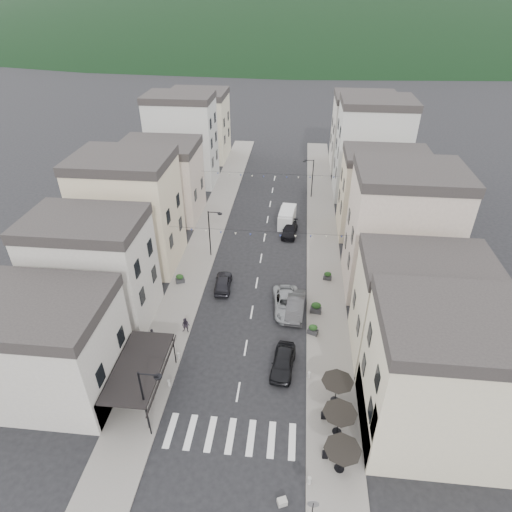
{
  "coord_description": "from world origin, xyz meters",
  "views": [
    {
      "loc": [
        3.81,
        -16.9,
        28.05
      ],
      "look_at": [
        -0.09,
        21.04,
        3.5
      ],
      "focal_mm": 30.0,
      "sensor_mm": 36.0,
      "label": 1
    }
  ],
  "objects": [
    {
      "name": "planter_lb",
      "position": [
        -8.39,
        20.07,
        0.64
      ],
      "size": [
        1.08,
        0.85,
        1.06
      ],
      "rotation": [
        0.0,
        0.0,
        0.4
      ],
      "color": "#2B2B2D",
      "rests_on": "sidewalk_left"
    },
    {
      "name": "parked_car_b",
      "position": [
        4.33,
        16.38,
        0.81
      ],
      "size": [
        2.0,
        5.01,
        1.62
      ],
      "primitive_type": "imported",
      "rotation": [
        0.0,
        0.0,
        -0.06
      ],
      "color": "#323335",
      "rests_on": "ground"
    },
    {
      "name": "pedestrian_b",
      "position": [
        -5.82,
        12.38,
        0.92
      ],
      "size": [
        0.82,
        0.66,
        1.6
      ],
      "primitive_type": "imported",
      "rotation": [
        0.0,
        0.0,
        -0.07
      ],
      "color": "black",
      "rests_on": "sidewalk_left"
    },
    {
      "name": "planter_la",
      "position": [
        -8.2,
        5.0,
        0.61
      ],
      "size": [
        1.0,
        0.73,
        1.01
      ],
      "rotation": [
        0.0,
        0.0,
        0.28
      ],
      "color": "#2E2E30",
      "rests_on": "sidewalk_left"
    },
    {
      "name": "planter_rb",
      "position": [
        6.38,
        16.5,
        0.72
      ],
      "size": [
        1.16,
        0.73,
        1.23
      ],
      "rotation": [
        0.0,
        0.0,
        -0.12
      ],
      "color": "#2C2C2E",
      "rests_on": "sidewalk_right"
    },
    {
      "name": "streetlamp_right_far",
      "position": [
        5.82,
        44.0,
        3.7
      ],
      "size": [
        1.7,
        0.56,
        6.0
      ],
      "color": "black",
      "rests_on": "ground"
    },
    {
      "name": "boutique_building",
      "position": [
        -15.5,
        5.0,
        4.0
      ],
      "size": [
        12.0,
        8.0,
        8.0
      ],
      "primitive_type": "cube",
      "color": "#ABA59D",
      "rests_on": "ground"
    },
    {
      "name": "traffic_sign",
      "position": [
        5.8,
        -3.5,
        1.93
      ],
      "size": [
        0.7,
        0.07,
        2.7
      ],
      "color": "black",
      "rests_on": "ground"
    },
    {
      "name": "streetlamp_left_near",
      "position": [
        -5.82,
        2.0,
        3.7
      ],
      "size": [
        1.7,
        0.56,
        6.0
      ],
      "color": "black",
      "rests_on": "ground"
    },
    {
      "name": "bunting_far",
      "position": [
        0.0,
        38.0,
        5.65
      ],
      "size": [
        19.0,
        0.28,
        0.62
      ],
      "color": "black",
      "rests_on": "ground"
    },
    {
      "name": "buildings_row_right",
      "position": [
        14.5,
        36.59,
        6.32
      ],
      "size": [
        10.2,
        54.16,
        14.5
      ],
      "color": "beige",
      "rests_on": "ground"
    },
    {
      "name": "planter_ra",
      "position": [
        6.06,
        13.36,
        0.64
      ],
      "size": [
        1.09,
        0.86,
        1.08
      ],
      "rotation": [
        0.0,
        0.0,
        -0.39
      ],
      "color": "#2A2A2C",
      "rests_on": "sidewalk_right"
    },
    {
      "name": "ground",
      "position": [
        0.0,
        0.0,
        0.0
      ],
      "size": [
        700.0,
        700.0,
        0.0
      ],
      "primitive_type": "plane",
      "color": "black",
      "rests_on": "ground"
    },
    {
      "name": "buildings_row_left",
      "position": [
        -14.5,
        37.75,
        6.12
      ],
      "size": [
        10.2,
        54.16,
        14.0
      ],
      "color": "#ABA59D",
      "rests_on": "ground"
    },
    {
      "name": "concrete_block_b",
      "position": [
        4.0,
        -2.46,
        0.23
      ],
      "size": [
        0.73,
        0.64,
        0.45
      ],
      "primitive_type": "cube",
      "rotation": [
        0.0,
        0.0,
        0.39
      ],
      "color": "gray",
      "rests_on": "ground"
    },
    {
      "name": "hill_backdrop",
      "position": [
        0.0,
        300.0,
        0.0
      ],
      "size": [
        640.0,
        360.0,
        70.0
      ],
      "primitive_type": "ellipsoid",
      "color": "black",
      "rests_on": "ground"
    },
    {
      "name": "planter_rc",
      "position": [
        7.76,
        22.31,
        0.6
      ],
      "size": [
        0.97,
        0.66,
        1.0
      ],
      "rotation": [
        0.0,
        0.0,
        -0.2
      ],
      "color": "#2C2C2F",
      "rests_on": "sidewalk_right"
    },
    {
      "name": "sidewalk_right",
      "position": [
        7.5,
        32.0,
        0.06
      ],
      "size": [
        4.0,
        76.0,
        0.12
      ],
      "primitive_type": "cube",
      "color": "slate",
      "rests_on": "ground"
    },
    {
      "name": "pedestrian_a",
      "position": [
        -8.49,
        10.68,
        0.9
      ],
      "size": [
        0.57,
        0.38,
        1.57
      ],
      "primitive_type": "imported",
      "rotation": [
        0.0,
        0.0,
        0.0
      ],
      "color": "black",
      "rests_on": "sidewalk_left"
    },
    {
      "name": "parked_car_a",
      "position": [
        3.48,
        8.89,
        0.78
      ],
      "size": [
        2.27,
        4.71,
        1.55
      ],
      "primitive_type": "imported",
      "rotation": [
        0.0,
        0.0,
        -0.1
      ],
      "color": "black",
      "rests_on": "ground"
    },
    {
      "name": "cafe_terrace",
      "position": [
        7.7,
        2.8,
        2.36
      ],
      "size": [
        2.5,
        8.1,
        2.53
      ],
      "color": "black",
      "rests_on": "ground"
    },
    {
      "name": "parked_car_d",
      "position": [
        3.2,
        32.12,
        0.65
      ],
      "size": [
        2.26,
        4.65,
        1.3
      ],
      "primitive_type": "imported",
      "rotation": [
        0.0,
        0.0,
        -0.1
      ],
      "color": "black",
      "rests_on": "ground"
    },
    {
      "name": "delivery_van",
      "position": [
        2.73,
        34.88,
        1.14
      ],
      "size": [
        2.37,
        5.01,
        2.33
      ],
      "rotation": [
        0.0,
        0.0,
        -0.09
      ],
      "color": "silver",
      "rests_on": "ground"
    },
    {
      "name": "boutique_awning",
      "position": [
        -7.25,
        5.0,
        3.11
      ],
      "size": [
        3.77,
        7.5,
        3.28
      ],
      "color": "black",
      "rests_on": "ground"
    },
    {
      "name": "sidewalk_left",
      "position": [
        -7.5,
        32.0,
        0.06
      ],
      "size": [
        4.0,
        76.0,
        0.12
      ],
      "primitive_type": "cube",
      "color": "slate",
      "rests_on": "ground"
    },
    {
      "name": "bollards",
      "position": [
        0.0,
        5.5,
        0.42
      ],
      "size": [
        11.66,
        10.26,
        0.6
      ],
      "color": "gray",
      "rests_on": "ground"
    },
    {
      "name": "streetlamp_left_far",
      "position": [
        -5.82,
        26.0,
        3.7
      ],
      "size": [
        1.7,
        0.56,
        6.0
      ],
      "color": "black",
      "rests_on": "ground"
    },
    {
      "name": "bunting_near",
      "position": [
        0.0,
        22.0,
        5.65
      ],
      "size": [
        19.0,
        0.28,
        0.62
      ],
      "color": "black",
      "rests_on": "ground"
    },
    {
      "name": "bistro_building",
      "position": [
        14.5,
        4.0,
        5.0
      ],
      "size": [
        10.0,
        8.0,
        10.0
      ],
      "primitive_type": "cube",
      "color": "beige",
      "rests_on": "ground"
    },
    {
      "name": "parked_car_c",
      "position": [
        3.46,
        16.78,
        0.79
      ],
      "size": [
        3.27,
        5.97,
        1.58
      ],
      "primitive_type": "imported",
      "rotation": [
        0.0,
        0.0,
        0.12
      ],
      "color": "gray",
      "rests_on": "ground"
    },
    {
      "name": "parked_car_e",
      "position": [
        -3.53,
        19.7,
        0.73
      ],
      "size": [
        2.01,
        4.4,
        1.46
      ],
      "primitive_type": "imported",
      "rotation": [
        0.0,
        0.0,
        3.21
      ],
      "color": "black",
      "rests_on": "ground"
    }
  ]
}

